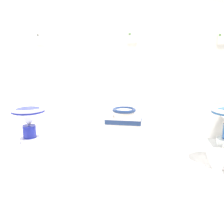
% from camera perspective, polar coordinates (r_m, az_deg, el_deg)
% --- Properties ---
extents(wall_back, '(3.98, 0.06, 3.06)m').
position_cam_1_polar(wall_back, '(3.22, 3.50, 18.00)').
color(wall_back, white).
rests_on(wall_back, ground_plane).
extents(display_platform, '(3.25, 1.05, 0.13)m').
position_cam_1_polar(display_platform, '(2.89, 1.86, -11.12)').
color(display_platform, white).
rests_on(display_platform, ground_plane).
extents(plinth_block_leftmost, '(0.39, 0.32, 0.08)m').
position_cam_1_polar(plinth_block_leftmost, '(3.23, -17.55, -7.05)').
color(plinth_block_leftmost, white).
rests_on(plinth_block_leftmost, display_platform).
extents(antique_toilet_leftmost, '(0.40, 0.40, 0.42)m').
position_cam_1_polar(antique_toilet_leftmost, '(3.13, -17.96, -1.25)').
color(antique_toilet_leftmost, '#AAACCC').
rests_on(antique_toilet_leftmost, plinth_block_leftmost).
extents(plinth_block_slender_white, '(0.36, 0.31, 0.05)m').
position_cam_1_polar(plinth_block_slender_white, '(2.90, 2.59, -8.97)').
color(plinth_block_slender_white, white).
rests_on(plinth_block_slender_white, display_platform).
extents(antique_toilet_slender_white, '(0.38, 0.26, 0.48)m').
position_cam_1_polar(antique_toilet_slender_white, '(2.82, 2.65, -3.90)').
color(antique_toilet_slender_white, white).
rests_on(antique_toilet_slender_white, plinth_block_slender_white).
extents(info_placard_first, '(0.13, 0.01, 0.14)m').
position_cam_1_polar(info_placard_first, '(3.47, -15.38, 15.38)').
color(info_placard_first, white).
extents(info_placard_second, '(0.12, 0.01, 0.12)m').
position_cam_1_polar(info_placard_second, '(3.17, 4.62, 16.15)').
color(info_placard_second, white).
extents(info_placard_third, '(0.12, 0.01, 0.13)m').
position_cam_1_polar(info_placard_third, '(3.24, 23.35, 14.69)').
color(info_placard_third, white).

